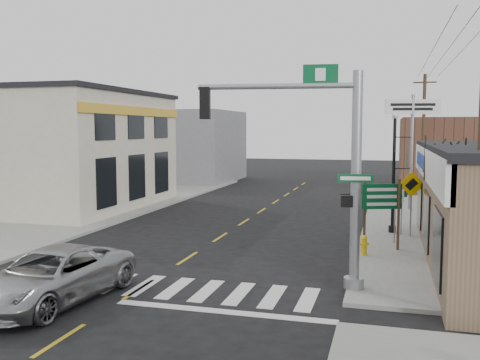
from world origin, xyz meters
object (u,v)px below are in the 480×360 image
(lamp_post, at_px, (395,163))
(traffic_signal_pole, at_px, (329,156))
(fire_hydrant, at_px, (364,244))
(utility_pole_far, at_px, (423,136))
(guide_sign, at_px, (382,204))
(bare_tree, at_px, (446,146))
(suv, at_px, (52,276))
(dance_center_sign, at_px, (412,123))

(lamp_post, bearing_deg, traffic_signal_pole, -80.07)
(fire_hydrant, bearing_deg, utility_pole_far, 79.87)
(guide_sign, height_order, fire_hydrant, guide_sign)
(fire_hydrant, bearing_deg, bare_tree, 12.54)
(guide_sign, height_order, utility_pole_far, utility_pole_far)
(guide_sign, relative_size, fire_hydrant, 3.75)
(lamp_post, distance_m, utility_pole_far, 11.64)
(suv, distance_m, utility_pole_far, 26.35)
(dance_center_sign, height_order, bare_tree, dance_center_sign)
(lamp_post, bearing_deg, bare_tree, -45.76)
(suv, bearing_deg, dance_center_sign, 69.13)
(traffic_signal_pole, distance_m, guide_sign, 6.10)
(lamp_post, bearing_deg, guide_sign, -75.98)
(suv, xyz_separation_m, guide_sign, (8.69, 8.65, 1.17))
(dance_center_sign, distance_m, utility_pole_far, 4.13)
(bare_tree, height_order, utility_pole_far, utility_pole_far)
(traffic_signal_pole, relative_size, dance_center_sign, 0.98)
(utility_pole_far, bearing_deg, guide_sign, -95.44)
(dance_center_sign, bearing_deg, utility_pole_far, 65.46)
(fire_hydrant, height_order, lamp_post, lamp_post)
(lamp_post, relative_size, utility_pole_far, 0.66)
(suv, distance_m, lamp_post, 15.50)
(guide_sign, xyz_separation_m, lamp_post, (0.51, 3.58, 1.34))
(suv, xyz_separation_m, lamp_post, (9.19, 12.23, 2.51))
(utility_pole_far, bearing_deg, bare_tree, -87.11)
(bare_tree, bearing_deg, traffic_signal_pole, -126.33)
(suv, distance_m, traffic_signal_pole, 8.52)
(traffic_signal_pole, relative_size, fire_hydrant, 8.88)
(bare_tree, bearing_deg, suv, -143.44)
(suv, bearing_deg, traffic_signal_pole, 29.64)
(suv, height_order, lamp_post, lamp_post)
(traffic_signal_pole, bearing_deg, suv, -163.93)
(traffic_signal_pole, height_order, guide_sign, traffic_signal_pole)
(lamp_post, bearing_deg, utility_pole_far, 103.08)
(fire_hydrant, relative_size, lamp_post, 0.14)
(traffic_signal_pole, relative_size, guide_sign, 2.37)
(bare_tree, bearing_deg, fire_hydrant, -167.46)
(suv, relative_size, traffic_signal_pole, 0.81)
(fire_hydrant, relative_size, dance_center_sign, 0.11)
(guide_sign, distance_m, bare_tree, 3.20)
(traffic_signal_pole, xyz_separation_m, guide_sign, (1.45, 5.54, -2.08))
(traffic_signal_pole, bearing_deg, lamp_post, 70.70)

